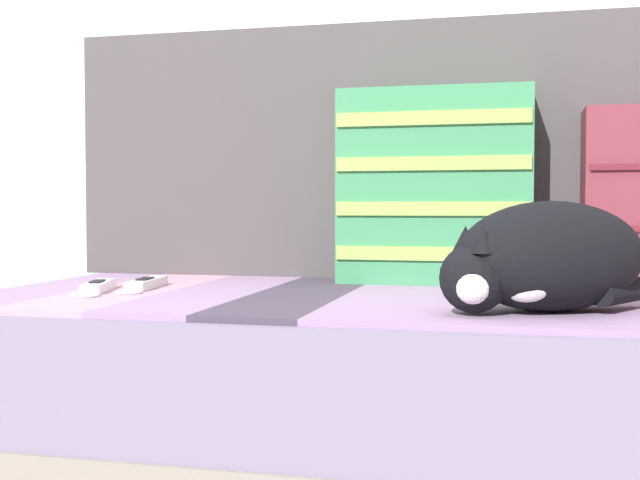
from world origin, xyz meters
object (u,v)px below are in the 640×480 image
object	(u,v)px
throw_pillow_striped	(435,187)
sleeping_cat	(542,260)
couch	(441,396)
game_remote_far	(98,287)
game_remote_near	(146,284)

from	to	relation	value
throw_pillow_striped	sleeping_cat	distance (m)	0.49
throw_pillow_striped	couch	bearing A→B (deg)	-80.76
throw_pillow_striped	game_remote_far	bearing A→B (deg)	-152.43
couch	game_remote_near	bearing A→B (deg)	-176.48
game_remote_far	game_remote_near	bearing A→B (deg)	49.23
couch	game_remote_far	world-z (taller)	game_remote_far
couch	throw_pillow_striped	bearing A→B (deg)	99.24
throw_pillow_striped	sleeping_cat	size ratio (longest dim) A/B	1.15
throw_pillow_striped	game_remote_far	xyz separation A→B (m)	(-0.60, -0.31, -0.19)
sleeping_cat	couch	bearing A→B (deg)	127.23
couch	throw_pillow_striped	distance (m)	0.44
couch	throw_pillow_striped	world-z (taller)	throw_pillow_striped
throw_pillow_striped	sleeping_cat	bearing A→B (deg)	-64.67
throw_pillow_striped	sleeping_cat	xyz separation A→B (m)	(0.20, -0.43, -0.12)
game_remote_near	throw_pillow_striped	bearing A→B (deg)	24.11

